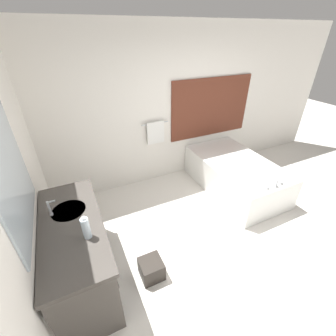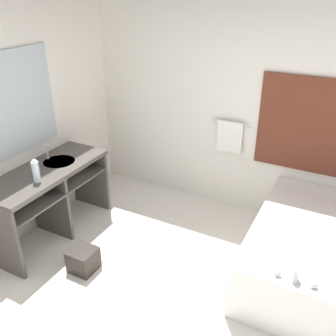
% 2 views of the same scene
% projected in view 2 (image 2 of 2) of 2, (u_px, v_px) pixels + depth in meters
% --- Properties ---
extents(ground_plane, '(16.00, 16.00, 0.00)m').
position_uv_depth(ground_plane, '(172.00, 330.00, 3.26)').
color(ground_plane, silver).
rests_on(ground_plane, ground).
extents(wall_back_with_blinds, '(7.40, 0.13, 2.70)m').
position_uv_depth(wall_back_with_blinds, '(261.00, 111.00, 4.40)').
color(wall_back_with_blinds, white).
rests_on(wall_back_with_blinds, ground_plane).
extents(vanity_counter, '(0.61, 1.50, 0.86)m').
position_uv_depth(vanity_counter, '(50.00, 186.00, 4.24)').
color(vanity_counter, '#4C4742').
rests_on(vanity_counter, ground_plane).
extents(sink_faucet, '(0.09, 0.04, 0.18)m').
position_uv_depth(sink_faucet, '(47.00, 152.00, 4.33)').
color(sink_faucet, silver).
rests_on(sink_faucet, vanity_counter).
extents(bathtub, '(1.06, 1.84, 0.69)m').
position_uv_depth(bathtub, '(307.00, 248.00, 3.76)').
color(bathtub, white).
rests_on(bathtub, ground_plane).
extents(water_bottle_1, '(0.07, 0.07, 0.25)m').
position_uv_depth(water_bottle_1, '(36.00, 172.00, 3.81)').
color(water_bottle_1, silver).
rests_on(water_bottle_1, vanity_counter).
extents(waste_bin, '(0.26, 0.26, 0.25)m').
position_uv_depth(waste_bin, '(83.00, 260.00, 3.89)').
color(waste_bin, '#2D2823').
rests_on(waste_bin, ground_plane).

